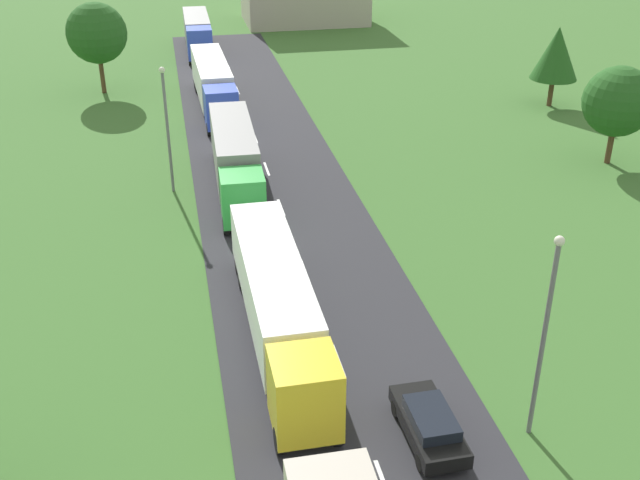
% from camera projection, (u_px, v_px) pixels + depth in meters
% --- Properties ---
extents(road, '(10.00, 140.00, 0.06)m').
position_uv_depth(road, '(383.00, 480.00, 26.62)').
color(road, '#2B2B30').
rests_on(road, ground).
extents(truck_second, '(2.56, 14.84, 3.43)m').
position_uv_depth(truck_second, '(278.00, 302.00, 33.07)').
color(truck_second, yellow).
rests_on(truck_second, road).
extents(truck_third, '(2.84, 13.26, 3.78)m').
position_uv_depth(truck_third, '(235.00, 158.00, 47.82)').
color(truck_third, green).
rests_on(truck_third, road).
extents(truck_fourth, '(2.76, 14.47, 3.69)m').
position_uv_depth(truck_fourth, '(213.00, 83.00, 62.71)').
color(truck_fourth, blue).
rests_on(truck_fourth, road).
extents(truck_fifth, '(2.65, 12.36, 3.48)m').
position_uv_depth(truck_fifth, '(197.00, 32.00, 79.94)').
color(truck_fifth, blue).
rests_on(truck_fifth, road).
extents(car_third, '(1.82, 4.33, 1.39)m').
position_uv_depth(car_third, '(429.00, 424.00, 28.07)').
color(car_third, black).
rests_on(car_third, road).
extents(lamppost_second, '(0.36, 0.36, 8.29)m').
position_uv_depth(lamppost_second, '(545.00, 329.00, 26.72)').
color(lamppost_second, slate).
rests_on(lamppost_second, ground).
extents(lamppost_third, '(0.36, 0.36, 7.95)m').
position_uv_depth(lamppost_third, '(167.00, 124.00, 46.66)').
color(lamppost_third, slate).
rests_on(lamppost_third, ground).
extents(tree_maple, '(3.84, 3.84, 6.53)m').
position_uv_depth(tree_maple, '(556.00, 53.00, 62.38)').
color(tree_maple, '#513823').
rests_on(tree_maple, ground).
extents(tree_pine, '(5.14, 5.14, 7.78)m').
position_uv_depth(tree_pine, '(97.00, 33.00, 65.31)').
color(tree_pine, '#513823').
rests_on(tree_pine, ground).
extents(tree_elm, '(4.70, 4.70, 6.72)m').
position_uv_depth(tree_elm, '(618.00, 102.00, 50.98)').
color(tree_elm, '#513823').
rests_on(tree_elm, ground).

